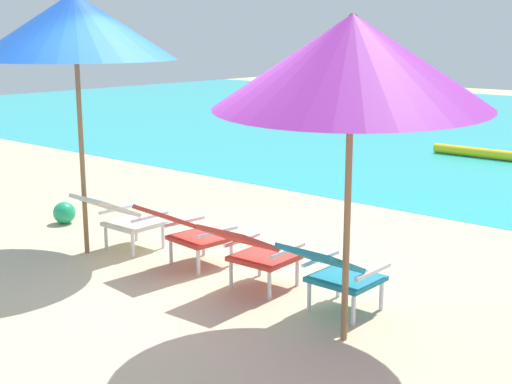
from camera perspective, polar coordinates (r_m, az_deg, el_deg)
The scene contains 9 objects.
ground_plane at distance 9.87m, azimuth 13.11°, elevation -0.89°, with size 40.00×40.00×0.00m, color #CCB78E.
swim_buoy at distance 13.78m, azimuth 17.29°, elevation 3.10°, with size 0.18×0.18×1.60m, color yellow.
lounge_chair_far_left at distance 7.51m, azimuth -10.90°, elevation -1.89°, with size 0.55×0.88×0.68m.
lounge_chair_near_left at distance 6.90m, azimuth -5.64°, elevation -3.02°, with size 0.63×0.93×0.68m.
lounge_chair_near_right at distance 6.25m, azimuth -0.30°, elevation -4.64°, with size 0.57×0.89×0.68m.
lounge_chair_far_right at distance 5.76m, azimuth 6.34°, elevation -6.27°, with size 0.56×0.88×0.68m.
beach_umbrella_left at distance 7.35m, azimuth -14.47°, elevation 12.85°, with size 2.80×2.80×2.67m.
beach_umbrella_right at distance 5.02m, azimuth 7.77°, elevation 10.43°, with size 2.68×2.69×2.46m.
beach_ball at distance 8.88m, azimuth -15.26°, elevation -1.63°, with size 0.27×0.27×0.27m, color #1E9E60.
Camera 1 is at (4.37, -4.55, 2.27)m, focal length 49.40 mm.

